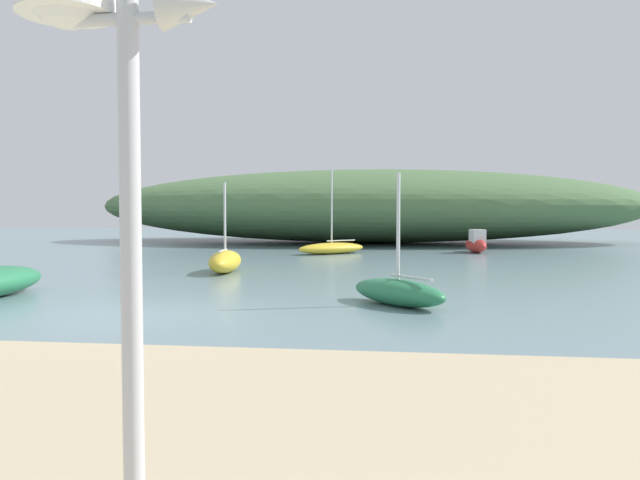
# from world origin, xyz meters

# --- Properties ---
(ground_plane) EXTENTS (120.00, 120.00, 0.00)m
(ground_plane) POSITION_xyz_m (0.00, 0.00, 0.00)
(ground_plane) COLOR gray
(distant_hill) EXTENTS (36.09, 14.80, 4.78)m
(distant_hill) POSITION_xyz_m (2.77, 29.39, 2.39)
(distant_hill) COLOR #517547
(distant_hill) RESTS_ON ground
(mast_structure) EXTENTS (1.15, 0.54, 3.40)m
(mast_structure) POSITION_xyz_m (3.16, -8.41, 3.02)
(mast_structure) COLOR silver
(mast_structure) RESTS_ON beach_sand
(sailboat_inner_mooring) EXTENTS (1.26, 3.10, 3.03)m
(sailboat_inner_mooring) POSITION_xyz_m (-0.93, 8.47, 0.38)
(sailboat_inner_mooring) COLOR gold
(sailboat_inner_mooring) RESTS_ON ground
(motorboat_far_left) EXTENTS (1.21, 2.53, 1.16)m
(motorboat_far_left) POSITION_xyz_m (8.67, 19.61, 0.46)
(motorboat_far_left) COLOR #B72D28
(motorboat_far_left) RESTS_ON ground
(sailboat_by_sandbar) EXTENTS (3.54, 3.36, 4.08)m
(sailboat_by_sandbar) POSITION_xyz_m (1.66, 17.87, 0.29)
(sailboat_by_sandbar) COLOR gold
(sailboat_by_sandbar) RESTS_ON ground
(sailboat_outer_mooring) EXTENTS (2.54, 2.66, 2.91)m
(sailboat_outer_mooring) POSITION_xyz_m (4.86, 1.92, 0.30)
(sailboat_outer_mooring) COLOR #287A4C
(sailboat_outer_mooring) RESTS_ON ground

